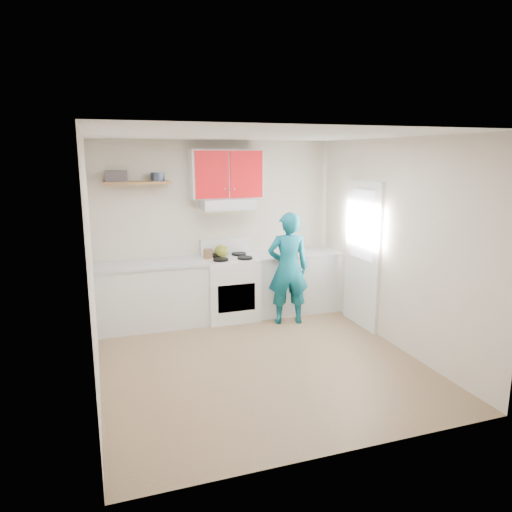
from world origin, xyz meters
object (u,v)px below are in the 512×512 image
object	(u,v)px
kettle	(221,251)
person	(288,268)
stove	(230,288)
tin	(158,177)
crock	(208,255)

from	to	relation	value
kettle	person	world-z (taller)	person
stove	tin	xyz separation A→B (m)	(-0.98, 0.15, 1.64)
kettle	person	size ratio (longest dim) A/B	0.13
tin	kettle	world-z (taller)	tin
kettle	crock	world-z (taller)	kettle
tin	kettle	size ratio (longest dim) A/B	0.90
tin	crock	bearing A→B (deg)	-8.24
stove	kettle	xyz separation A→B (m)	(-0.10, 0.10, 0.55)
crock	person	size ratio (longest dim) A/B	0.10
stove	tin	world-z (taller)	tin
kettle	crock	xyz separation A→B (m)	(-0.21, -0.04, -0.03)
crock	tin	bearing A→B (deg)	171.76
tin	crock	world-z (taller)	tin
stove	crock	distance (m)	0.61
kettle	person	bearing A→B (deg)	-22.27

